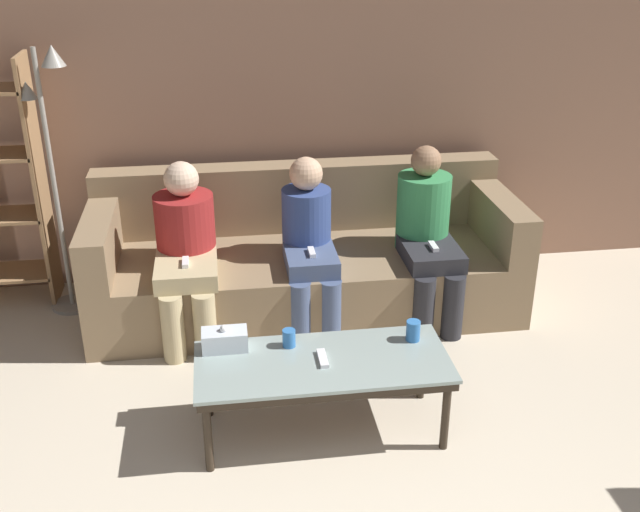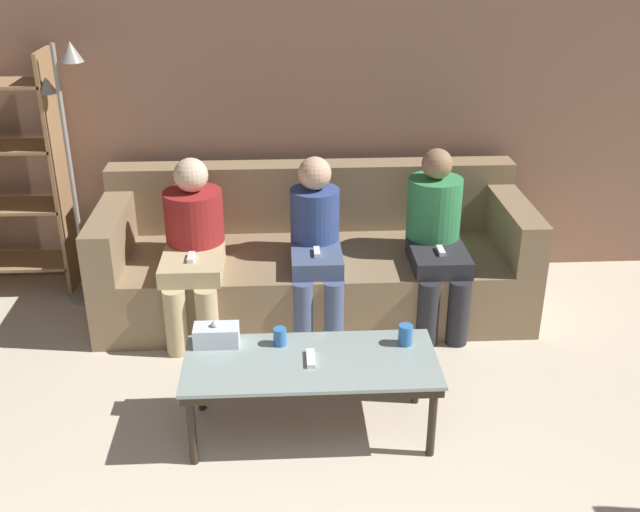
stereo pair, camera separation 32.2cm
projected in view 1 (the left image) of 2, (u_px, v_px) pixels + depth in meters
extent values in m
cube|color=#8C6651|center=(293.00, 88.00, 4.88)|extent=(12.00, 0.06, 2.60)
cube|color=#897051|center=(306.00, 279.00, 4.78)|extent=(2.65, 0.97, 0.41)
cube|color=#897051|center=(298.00, 196.00, 4.95)|extent=(2.65, 0.20, 0.44)
cube|color=#897051|center=(101.00, 238.00, 4.47)|extent=(0.18, 0.97, 0.31)
cube|color=#897051|center=(497.00, 217.00, 4.79)|extent=(0.18, 0.97, 0.31)
cube|color=#8C9E99|center=(323.00, 362.00, 3.54)|extent=(1.21, 0.52, 0.02)
cube|color=#2D2319|center=(323.00, 367.00, 3.56)|extent=(1.18, 0.51, 0.04)
cylinder|color=#2D2319|center=(208.00, 439.00, 3.38)|extent=(0.04, 0.04, 0.35)
cylinder|color=#2D2319|center=(445.00, 417.00, 3.52)|extent=(0.04, 0.04, 0.35)
cylinder|color=#2D2319|center=(208.00, 386.00, 3.76)|extent=(0.04, 0.04, 0.35)
cylinder|color=#2D2319|center=(422.00, 368.00, 3.90)|extent=(0.04, 0.04, 0.35)
cylinder|color=#3372BF|center=(289.00, 338.00, 3.64)|extent=(0.06, 0.06, 0.09)
cylinder|color=#3372BF|center=(413.00, 331.00, 3.69)|extent=(0.07, 0.07, 0.10)
cube|color=silver|center=(225.00, 340.00, 3.61)|extent=(0.22, 0.12, 0.10)
sphere|color=white|center=(224.00, 329.00, 3.59)|extent=(0.04, 0.04, 0.04)
cube|color=white|center=(323.00, 358.00, 3.54)|extent=(0.04, 0.15, 0.02)
cube|color=#9E754C|center=(40.00, 184.00, 4.67)|extent=(0.02, 0.32, 1.59)
cylinder|color=gray|center=(73.00, 304.00, 4.88)|extent=(0.26, 0.26, 0.02)
cylinder|color=gray|center=(54.00, 186.00, 4.54)|extent=(0.03, 0.03, 1.65)
cone|color=gray|center=(52.00, 55.00, 4.23)|extent=(0.14, 0.14, 0.12)
cone|color=gray|center=(26.00, 90.00, 4.32)|extent=(0.12, 0.12, 0.10)
cylinder|color=tan|center=(173.00, 328.00, 4.22)|extent=(0.13, 0.13, 0.41)
cylinder|color=tan|center=(205.00, 326.00, 4.24)|extent=(0.13, 0.13, 0.41)
cube|color=tan|center=(186.00, 269.00, 4.33)|extent=(0.36, 0.46, 0.10)
cylinder|color=maroon|center=(185.00, 229.00, 4.47)|extent=(0.36, 0.36, 0.42)
sphere|color=beige|center=(181.00, 179.00, 4.34)|extent=(0.20, 0.20, 0.20)
cube|color=white|center=(185.00, 262.00, 4.26)|extent=(0.04, 0.12, 0.02)
cylinder|color=#47567A|center=(300.00, 314.00, 4.37)|extent=(0.13, 0.13, 0.41)
cylinder|color=#47567A|center=(331.00, 312.00, 4.39)|extent=(0.13, 0.13, 0.41)
cube|color=#47567A|center=(311.00, 259.00, 4.45)|extent=(0.30, 0.40, 0.10)
cylinder|color=#334784|center=(306.00, 222.00, 4.57)|extent=(0.30, 0.30, 0.42)
sphere|color=#DBAD89|center=(306.00, 174.00, 4.44)|extent=(0.20, 0.20, 0.20)
cube|color=white|center=(312.00, 252.00, 4.39)|extent=(0.04, 0.12, 0.02)
cylinder|color=#28282D|center=(423.00, 309.00, 4.43)|extent=(0.13, 0.13, 0.41)
cylinder|color=#28282D|center=(453.00, 307.00, 4.45)|extent=(0.13, 0.13, 0.41)
cube|color=#28282D|center=(431.00, 253.00, 4.53)|extent=(0.33, 0.44, 0.10)
cylinder|color=#388E51|center=(423.00, 212.00, 4.65)|extent=(0.33, 0.33, 0.47)
sphere|color=#997051|center=(426.00, 161.00, 4.51)|extent=(0.19, 0.19, 0.19)
cube|color=white|center=(433.00, 246.00, 4.46)|extent=(0.04, 0.12, 0.02)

